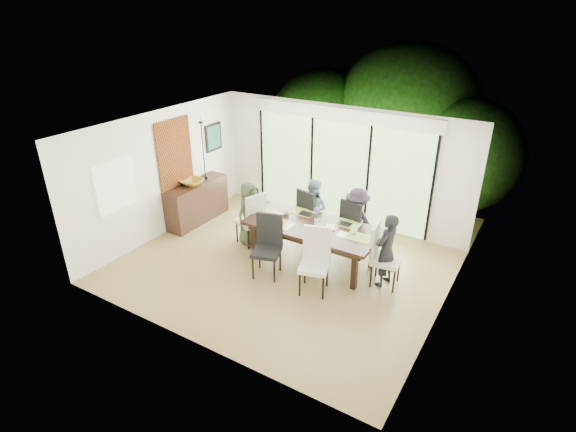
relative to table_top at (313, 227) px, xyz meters
The scene contains 62 objects.
floor 1.01m from the table_top, 130.13° to the right, with size 6.00×5.00×0.01m, color brown.
ceiling 2.03m from the table_top, 130.13° to the right, with size 6.00×5.00×0.01m, color white.
wall_back 2.14m from the table_top, 101.62° to the left, with size 6.00×0.02×2.70m, color white.
wall_front 3.08m from the table_top, 97.87° to the right, with size 6.00×0.02×2.70m, color silver.
wall_left 3.51m from the table_top, behind, with size 0.02×5.00×2.70m, color white.
wall_right 2.70m from the table_top, 10.74° to the right, with size 0.02×5.00×2.70m, color beige.
glass_doors 2.06m from the table_top, 101.85° to the left, with size 4.20×0.02×2.30m, color #598C3F.
blinds_header 2.65m from the table_top, 101.91° to the left, with size 4.40×0.06×0.28m, color white.
mullion_a 3.22m from the table_top, 141.96° to the left, with size 0.05×0.04×2.30m, color black.
mullion_b 2.30m from the table_top, 119.54° to the left, with size 0.05×0.04×2.30m, color black.
mullion_c 2.03m from the table_top, 81.76° to the left, with size 0.05×0.04×2.30m, color black.
mullion_d 2.62m from the table_top, 49.42° to the left, with size 0.05×0.04×2.30m, color black.
side_window 3.85m from the table_top, 153.44° to the right, with size 0.02×0.90×1.00m, color #8CAD7F.
deck 3.05m from the table_top, 98.12° to the left, with size 6.00×1.80×0.10m, color brown.
rail_top 3.74m from the table_top, 96.39° to the left, with size 6.00×0.08×0.06m, color #533723.
foliage_left 5.24m from the table_top, 115.20° to the left, with size 3.20×3.20×3.20m, color #14380F.
foliage_mid 5.41m from the table_top, 90.16° to the left, with size 4.00×4.00×4.00m, color #14380F.
foliage_right 4.87m from the table_top, 68.40° to the left, with size 2.80×2.80×2.80m, color #14380F.
foliage_far 6.15m from the table_top, 99.59° to the left, with size 3.60×3.60×3.60m, color #14380F.
table_top is the anchor object (origin of this frame).
table_apron 0.10m from the table_top, ahead, with size 2.38×0.97×0.11m, color black.
table_leg_fl 1.23m from the table_top, 158.29° to the right, with size 0.10×0.10×0.75m, color black.
table_leg_fr 1.23m from the table_top, 21.71° to the right, with size 0.10×0.10×0.75m, color black.
table_leg_bl 1.23m from the table_top, 158.29° to the left, with size 0.10×0.10×0.75m, color black.
table_leg_br 1.23m from the table_top, 21.71° to the left, with size 0.10×0.10×0.75m, color black.
chair_left_end 1.51m from the table_top, behind, with size 0.50×0.50×1.19m, color beige, non-canonical shape.
chair_right_end 1.51m from the table_top, ahead, with size 0.50×0.50×1.19m, color beige, non-canonical shape.
chair_far_left 0.98m from the table_top, 117.90° to the left, with size 0.50×0.50×1.19m, color black, non-canonical shape.
chair_far_right 1.03m from the table_top, 57.09° to the left, with size 0.50×0.50×1.19m, color black, non-canonical shape.
chair_near_left 1.02m from the table_top, 119.89° to the right, with size 0.50×0.50×1.19m, color black, non-canonical shape.
chair_near_right 1.02m from the table_top, 60.11° to the right, with size 0.50×0.50×1.19m, color white, non-canonical shape.
person_left_end 1.48m from the table_top, behind, with size 0.65×0.41×1.39m, color #3B4A31.
person_right_end 1.48m from the table_top, ahead, with size 0.65×0.41×1.39m, color black.
person_far_left 0.95m from the table_top, 118.47° to the left, with size 0.65×0.41×1.39m, color #7692AA.
person_far_right 1.00m from the table_top, 56.47° to the left, with size 0.65×0.41×1.39m, color #271E2D.
placemat_left 0.95m from the table_top, behind, with size 0.48×0.35×0.01m, color #97BF44.
placemat_right 0.95m from the table_top, ahead, with size 0.48×0.35×0.01m, color #8DB440.
placemat_far_l 0.60m from the table_top, 138.37° to the left, with size 0.48×0.35×0.01m, color #99B23F.
placemat_far_r 0.68m from the table_top, 36.03° to the left, with size 0.48×0.35×0.01m, color #93B540.
placemat_paper 0.63m from the table_top, 151.39° to the right, with size 0.48×0.35×0.01m, color white.
tablet_far_l 0.50m from the table_top, 135.00° to the left, with size 0.28×0.19×0.01m, color black.
tablet_far_r 0.61m from the table_top, 34.99° to the left, with size 0.26×0.18×0.01m, color black.
papers 0.70m from the table_top, ahead, with size 0.32×0.24×0.00m, color white.
platter_base 0.63m from the table_top, 151.39° to the right, with size 0.28×0.28×0.03m, color white.
platter_snacks 0.63m from the table_top, 151.39° to the right, with size 0.22×0.22×0.02m, color orange.
vase 0.12m from the table_top, 45.00° to the left, with size 0.09×0.09×0.13m, color silver.
hyacinth_stems 0.24m from the table_top, 45.00° to the left, with size 0.04×0.04×0.17m, color #337226.
hyacinth_blooms 0.34m from the table_top, 45.00° to the left, with size 0.12×0.12×0.12m, color #534CBE.
laptop 0.86m from the table_top, behind, with size 0.36×0.23×0.03m, color silver.
cup_a 0.72m from the table_top, 167.91° to the left, with size 0.13×0.13×0.10m, color white.
cup_b 0.20m from the table_top, 33.69° to the right, with size 0.11×0.11×0.10m, color white.
cup_c 0.81m from the table_top, ahead, with size 0.13×0.13×0.10m, color white.
book 0.26m from the table_top, 11.31° to the left, with size 0.18×0.24×0.02m, color white.
sideboard 3.20m from the table_top, behind, with size 0.47×1.67×0.94m, color black.
bowl 3.19m from the table_top, behind, with size 0.50×0.50×0.12m, color olive.
candlestick_base 3.23m from the table_top, 169.63° to the left, with size 0.10×0.10×0.04m, color black.
candlestick_shaft 3.34m from the table_top, 169.63° to the left, with size 0.03×0.03×1.31m, color black.
candlestick_pan 3.56m from the table_top, 169.63° to the left, with size 0.10×0.10×0.03m, color black.
candle 3.58m from the table_top, 169.63° to the left, with size 0.04×0.04×0.10m, color silver.
tapestry 3.51m from the table_top, behind, with size 0.02×1.00×1.50m, color #9B3D16.
art_frame 3.72m from the table_top, 160.36° to the left, with size 0.03×0.55×0.65m, color black.
art_canvas 3.71m from the table_top, 160.26° to the left, with size 0.01×0.45×0.55m, color #1B5856.
Camera 1 is at (4.00, -6.31, 4.69)m, focal length 28.00 mm.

